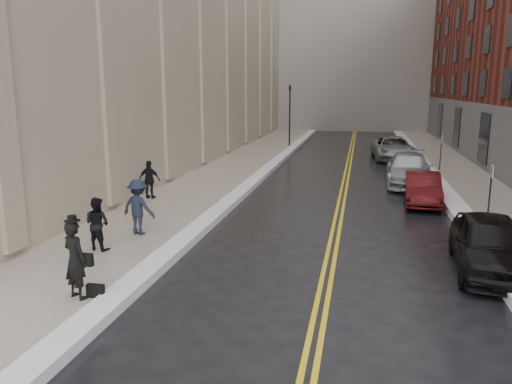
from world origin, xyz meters
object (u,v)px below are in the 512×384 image
at_px(car_black, 490,244).
at_px(pedestrian_main, 75,260).
at_px(car_silver_far, 393,148).
at_px(pedestrian_c, 150,180).
at_px(pedestrian_b, 138,207).
at_px(car_silver_near, 409,169).
at_px(pedestrian_a, 97,224).
at_px(car_maroon, 422,189).

height_order(car_black, pedestrian_main, pedestrian_main).
height_order(car_silver_far, pedestrian_c, pedestrian_c).
height_order(car_black, pedestrian_b, pedestrian_b).
bearing_deg(car_silver_near, pedestrian_main, -115.40).
relative_size(pedestrian_b, pedestrian_c, 1.10).
xyz_separation_m(pedestrian_main, pedestrian_b, (-0.82, 5.13, 0.00)).
bearing_deg(pedestrian_a, pedestrian_b, -94.44).
bearing_deg(pedestrian_c, pedestrian_a, 104.03).
bearing_deg(car_maroon, pedestrian_b, -140.51).
distance_m(pedestrian_a, pedestrian_b, 1.84).
distance_m(car_silver_far, pedestrian_b, 23.11).
xyz_separation_m(car_black, pedestrian_main, (-9.88, -4.21, 0.29)).
distance_m(car_black, pedestrian_main, 10.74).
bearing_deg(car_black, car_maroon, 100.21).
xyz_separation_m(car_maroon, car_silver_near, (-0.18, 4.47, 0.12)).
distance_m(car_black, pedestrian_c, 14.02).
bearing_deg(pedestrian_main, pedestrian_a, -45.41).
bearing_deg(car_black, car_silver_far, 97.58).
bearing_deg(car_black, pedestrian_c, 158.10).
height_order(pedestrian_a, pedestrian_c, pedestrian_c).
distance_m(pedestrian_b, pedestrian_c, 5.56).
relative_size(car_maroon, pedestrian_main, 2.23).
relative_size(car_silver_far, pedestrian_b, 3.11).
height_order(car_maroon, pedestrian_a, pedestrian_a).
height_order(pedestrian_main, pedestrian_b, pedestrian_b).
height_order(pedestrian_main, pedestrian_a, pedestrian_main).
bearing_deg(pedestrian_c, car_silver_far, -122.53).
relative_size(pedestrian_main, pedestrian_b, 1.00).
xyz_separation_m(car_maroon, pedestrian_main, (-9.01, -12.38, 0.40)).
bearing_deg(car_black, car_silver_near, 98.87).
xyz_separation_m(pedestrian_main, pedestrian_a, (-1.34, 3.36, -0.12)).
bearing_deg(pedestrian_main, car_silver_far, -85.11).
relative_size(pedestrian_main, pedestrian_c, 1.10).
bearing_deg(car_silver_far, pedestrian_main, -112.49).
bearing_deg(pedestrian_c, car_maroon, -167.43).
distance_m(car_silver_near, pedestrian_b, 15.19).
height_order(car_silver_far, pedestrian_a, pedestrian_a).
height_order(car_black, pedestrian_c, pedestrian_c).
distance_m(car_silver_far, pedestrian_c, 19.49).
height_order(car_maroon, car_silver_far, car_silver_far).
bearing_deg(car_silver_near, pedestrian_b, -127.21).
distance_m(car_silver_near, pedestrian_a, 16.89).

